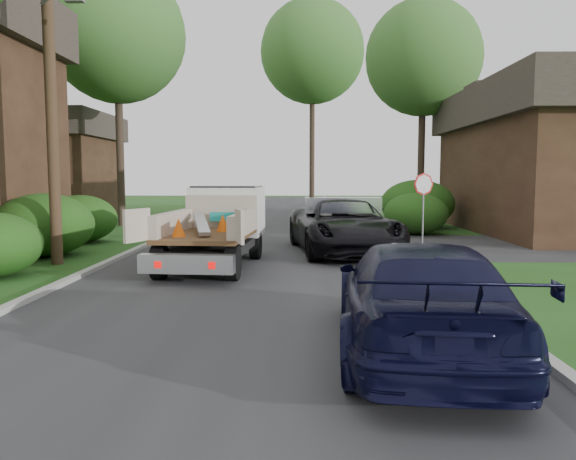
# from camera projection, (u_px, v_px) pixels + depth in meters

# --- Properties ---
(ground) EXTENTS (120.00, 120.00, 0.00)m
(ground) POSITION_uv_depth(u_px,v_px,m) (243.00, 308.00, 10.07)
(ground) COLOR #214614
(ground) RESTS_ON ground
(road) EXTENTS (8.00, 90.00, 0.02)m
(road) POSITION_uv_depth(u_px,v_px,m) (270.00, 243.00, 20.02)
(road) COLOR #28282B
(road) RESTS_ON ground
(curb_left) EXTENTS (0.20, 90.00, 0.12)m
(curb_left) POSITION_uv_depth(u_px,v_px,m) (156.00, 241.00, 20.08)
(curb_left) COLOR #9E9E99
(curb_left) RESTS_ON ground
(curb_right) EXTENTS (0.20, 90.00, 0.12)m
(curb_right) POSITION_uv_depth(u_px,v_px,m) (385.00, 241.00, 19.95)
(curb_right) COLOR #9E9E99
(curb_right) RESTS_ON ground
(stop_sign) EXTENTS (0.71, 0.32, 2.48)m
(stop_sign) POSITION_uv_depth(u_px,v_px,m) (423.00, 194.00, 18.77)
(stop_sign) COLOR slate
(stop_sign) RESTS_ON ground
(utility_pole) EXTENTS (2.42, 1.25, 10.00)m
(utility_pole) POSITION_uv_depth(u_px,v_px,m) (50.00, 68.00, 14.63)
(utility_pole) COLOR #382619
(utility_pole) RESTS_ON ground
(house_left_far) EXTENTS (7.56, 7.56, 6.00)m
(house_left_far) POSITION_uv_depth(u_px,v_px,m) (43.00, 164.00, 31.90)
(house_left_far) COLOR #332015
(house_left_far) RESTS_ON ground
(hedge_left_b) EXTENTS (2.86, 2.86, 1.87)m
(hedge_left_b) POSITION_uv_depth(u_px,v_px,m) (44.00, 225.00, 16.56)
(hedge_left_b) COLOR #0D3B10
(hedge_left_b) RESTS_ON ground
(hedge_left_c) EXTENTS (2.60, 2.60, 1.70)m
(hedge_left_c) POSITION_uv_depth(u_px,v_px,m) (80.00, 219.00, 20.05)
(hedge_left_c) COLOR #0D3B10
(hedge_left_c) RESTS_ON ground
(hedge_right_a) EXTENTS (2.60, 2.60, 1.70)m
(hedge_right_a) POSITION_uv_depth(u_px,v_px,m) (416.00, 214.00, 22.83)
(hedge_right_a) COLOR #0D3B10
(hedge_right_a) RESTS_ON ground
(hedge_right_b) EXTENTS (3.38, 3.38, 2.21)m
(hedge_right_b) POSITION_uv_depth(u_px,v_px,m) (417.00, 204.00, 25.78)
(hedge_right_b) COLOR #0D3B10
(hedge_right_b) RESTS_ON ground
(tree_left_far) EXTENTS (6.40, 6.40, 12.20)m
(tree_left_far) POSITION_uv_depth(u_px,v_px,m) (117.00, 35.00, 26.26)
(tree_left_far) COLOR #2D2119
(tree_left_far) RESTS_ON ground
(tree_right_far) EXTENTS (6.00, 6.00, 11.50)m
(tree_right_far) POSITION_uv_depth(u_px,v_px,m) (423.00, 58.00, 29.04)
(tree_right_far) COLOR #2D2119
(tree_right_far) RESTS_ON ground
(tree_center_far) EXTENTS (7.20, 7.20, 14.60)m
(tree_center_far) POSITION_uv_depth(u_px,v_px,m) (312.00, 52.00, 38.85)
(tree_center_far) COLOR #2D2119
(tree_center_far) RESTS_ON ground
(flatbed_truck) EXTENTS (2.70, 5.67, 2.09)m
(flatbed_truck) POSITION_uv_depth(u_px,v_px,m) (220.00, 221.00, 15.32)
(flatbed_truck) COLOR black
(flatbed_truck) RESTS_ON ground
(black_pickup) EXTENTS (3.51, 6.32, 1.67)m
(black_pickup) POSITION_uv_depth(u_px,v_px,m) (344.00, 226.00, 17.23)
(black_pickup) COLOR black
(black_pickup) RESTS_ON ground
(navy_suv) EXTENTS (2.53, 5.33, 1.50)m
(navy_suv) POSITION_uv_depth(u_px,v_px,m) (419.00, 297.00, 7.46)
(navy_suv) COLOR black
(navy_suv) RESTS_ON ground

